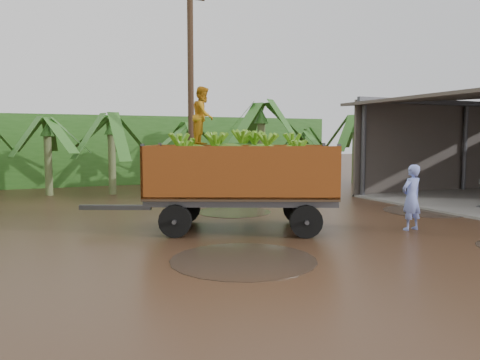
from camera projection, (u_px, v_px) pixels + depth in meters
The scene contains 6 objects.
ground at pixel (334, 232), 12.09m from camera, with size 100.00×100.00×0.00m, color black.
hedge_north at pixel (137, 150), 25.81m from camera, with size 22.00×3.00×3.60m, color #2D661E.
banana_trailer at pixel (240, 175), 12.35m from camera, with size 6.64×4.10×3.84m.
man_blue at pixel (411, 197), 12.32m from camera, with size 0.63×0.42×1.74m, color #7F91E9.
utility_pole at pixel (191, 91), 18.48m from camera, with size 1.20×0.24×8.50m.
banana_plants at pixel (89, 155), 15.80m from camera, with size 23.90×20.68×4.28m.
Camera 1 is at (-6.92, -10.01, 2.43)m, focal length 35.00 mm.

